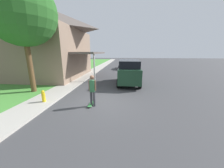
% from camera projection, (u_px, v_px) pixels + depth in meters
% --- Properties ---
extents(ground_plane, '(120.00, 120.00, 0.00)m').
position_uv_depth(ground_plane, '(101.00, 102.00, 7.56)').
color(ground_plane, '#3D3D3F').
extents(lawn, '(10.00, 80.00, 0.08)m').
position_uv_depth(lawn, '(41.00, 79.00, 14.14)').
color(lawn, '#478E38').
rests_on(lawn, ground_plane).
extents(sidewalk, '(1.80, 80.00, 0.10)m').
position_uv_depth(sidewalk, '(79.00, 79.00, 13.69)').
color(sidewalk, '#ADA89E').
rests_on(sidewalk, ground_plane).
extents(house, '(11.54, 9.72, 8.02)m').
position_uv_depth(house, '(44.00, 41.00, 14.67)').
color(house, '#89705B').
rests_on(house, lawn).
extents(lawn_tree_near, '(4.44, 4.44, 7.66)m').
position_uv_depth(lawn_tree_near, '(21.00, 12.00, 8.10)').
color(lawn_tree_near, brown).
rests_on(lawn_tree_near, lawn).
extents(suv_parked, '(2.05, 4.46, 2.24)m').
position_uv_depth(suv_parked, '(129.00, 71.00, 11.66)').
color(suv_parked, '#193823').
rests_on(suv_parked, ground_plane).
extents(car_down_street, '(1.88, 4.35, 1.32)m').
position_uv_depth(car_down_street, '(124.00, 65.00, 22.65)').
color(car_down_street, black).
rests_on(car_down_street, ground_plane).
extents(skateboarder, '(0.41, 0.23, 1.76)m').
position_uv_depth(skateboarder, '(92.00, 89.00, 6.82)').
color(skateboarder, '#38383D').
rests_on(skateboarder, ground_plane).
extents(skateboard, '(0.22, 0.84, 0.10)m').
position_uv_depth(skateboard, '(91.00, 104.00, 7.12)').
color(skateboard, '#337F3D').
rests_on(skateboard, ground_plane).
extents(fire_hydrant, '(0.20, 0.20, 0.71)m').
position_uv_depth(fire_hydrant, '(43.00, 96.00, 7.34)').
color(fire_hydrant, gold).
rests_on(fire_hydrant, sidewalk).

